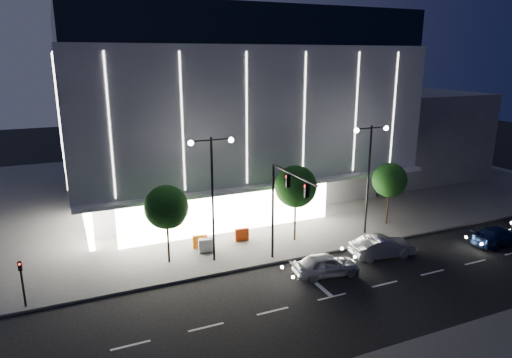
{
  "coord_description": "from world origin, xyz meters",
  "views": [
    {
      "loc": [
        -12.24,
        -22.44,
        14.17
      ],
      "look_at": [
        1.38,
        8.61,
        5.0
      ],
      "focal_mm": 32.0,
      "sensor_mm": 36.0,
      "label": 1
    }
  ],
  "objects_px": {
    "tree_left": "(167,209)",
    "car_second": "(382,247)",
    "ped_signal_far": "(22,279)",
    "barrier_b": "(206,246)",
    "barrier_a": "(200,242)",
    "street_lamp_east": "(369,164)",
    "street_lamp_west": "(212,181)",
    "tree_mid": "(296,189)",
    "car_lead": "(326,265)",
    "barrier_d": "(207,245)",
    "barrier_c": "(242,234)",
    "traffic_mast": "(283,198)",
    "car_third": "(499,236)",
    "tree_right": "(389,182)"
  },
  "relations": [
    {
      "from": "street_lamp_east",
      "to": "barrier_d",
      "type": "relative_size",
      "value": 8.18
    },
    {
      "from": "street_lamp_east",
      "to": "barrier_a",
      "type": "relative_size",
      "value": 8.18
    },
    {
      "from": "street_lamp_east",
      "to": "car_second",
      "type": "height_order",
      "value": "street_lamp_east"
    },
    {
      "from": "tree_left",
      "to": "barrier_a",
      "type": "bearing_deg",
      "value": 28.37
    },
    {
      "from": "tree_left",
      "to": "tree_mid",
      "type": "distance_m",
      "value": 10.0
    },
    {
      "from": "tree_mid",
      "to": "barrier_a",
      "type": "relative_size",
      "value": 5.59
    },
    {
      "from": "car_second",
      "to": "traffic_mast",
      "type": "bearing_deg",
      "value": 86.11
    },
    {
      "from": "car_second",
      "to": "ped_signal_far",
      "type": "bearing_deg",
      "value": 90.46
    },
    {
      "from": "traffic_mast",
      "to": "barrier_d",
      "type": "relative_size",
      "value": 6.43
    },
    {
      "from": "barrier_d",
      "to": "barrier_b",
      "type": "bearing_deg",
      "value": -105.16
    },
    {
      "from": "car_lead",
      "to": "car_second",
      "type": "xyz_separation_m",
      "value": [
        5.33,
        0.87,
        0.02
      ]
    },
    {
      "from": "tree_left",
      "to": "barrier_b",
      "type": "bearing_deg",
      "value": 10.2
    },
    {
      "from": "tree_mid",
      "to": "car_lead",
      "type": "relative_size",
      "value": 1.38
    },
    {
      "from": "street_lamp_west",
      "to": "barrier_c",
      "type": "relative_size",
      "value": 8.18
    },
    {
      "from": "street_lamp_west",
      "to": "barrier_b",
      "type": "height_order",
      "value": "street_lamp_west"
    },
    {
      "from": "ped_signal_far",
      "to": "car_lead",
      "type": "distance_m",
      "value": 18.53
    },
    {
      "from": "ped_signal_far",
      "to": "barrier_b",
      "type": "xyz_separation_m",
      "value": [
        11.89,
        3.04,
        -1.24
      ]
    },
    {
      "from": "car_lead",
      "to": "car_third",
      "type": "relative_size",
      "value": 0.92
    },
    {
      "from": "tree_left",
      "to": "tree_mid",
      "type": "xyz_separation_m",
      "value": [
        10.0,
        0.0,
        0.3
      ]
    },
    {
      "from": "barrier_b",
      "to": "barrier_d",
      "type": "bearing_deg",
      "value": 62.65
    },
    {
      "from": "car_third",
      "to": "barrier_a",
      "type": "relative_size",
      "value": 4.39
    },
    {
      "from": "tree_left",
      "to": "barrier_d",
      "type": "xyz_separation_m",
      "value": [
        2.95,
        0.64,
        -3.38
      ]
    },
    {
      "from": "tree_right",
      "to": "ped_signal_far",
      "type": "bearing_deg",
      "value": -174.86
    },
    {
      "from": "barrier_d",
      "to": "ped_signal_far",
      "type": "bearing_deg",
      "value": -146.08
    },
    {
      "from": "car_lead",
      "to": "car_third",
      "type": "height_order",
      "value": "car_lead"
    },
    {
      "from": "traffic_mast",
      "to": "car_lead",
      "type": "distance_m",
      "value": 5.3
    },
    {
      "from": "traffic_mast",
      "to": "car_second",
      "type": "height_order",
      "value": "traffic_mast"
    },
    {
      "from": "traffic_mast",
      "to": "tree_left",
      "type": "bearing_deg",
      "value": 152.16
    },
    {
      "from": "tree_mid",
      "to": "car_second",
      "type": "xyz_separation_m",
      "value": [
        4.47,
        -5.08,
        -3.55
      ]
    },
    {
      "from": "street_lamp_east",
      "to": "barrier_a",
      "type": "height_order",
      "value": "street_lamp_east"
    },
    {
      "from": "ped_signal_far",
      "to": "car_lead",
      "type": "xyz_separation_m",
      "value": [
        18.17,
        -3.43,
        -1.13
      ]
    },
    {
      "from": "ped_signal_far",
      "to": "barrier_a",
      "type": "relative_size",
      "value": 2.73
    },
    {
      "from": "street_lamp_west",
      "to": "tree_mid",
      "type": "bearing_deg",
      "value": 8.26
    },
    {
      "from": "barrier_c",
      "to": "barrier_b",
      "type": "bearing_deg",
      "value": -156.65
    },
    {
      "from": "street_lamp_west",
      "to": "car_lead",
      "type": "xyz_separation_m",
      "value": [
        6.17,
        -4.93,
        -5.2
      ]
    },
    {
      "from": "car_second",
      "to": "barrier_c",
      "type": "height_order",
      "value": "car_second"
    },
    {
      "from": "ped_signal_far",
      "to": "barrier_a",
      "type": "distance_m",
      "value": 12.43
    },
    {
      "from": "street_lamp_west",
      "to": "car_third",
      "type": "relative_size",
      "value": 1.86
    },
    {
      "from": "street_lamp_west",
      "to": "ped_signal_far",
      "type": "relative_size",
      "value": 3.0
    },
    {
      "from": "tree_left",
      "to": "car_second",
      "type": "xyz_separation_m",
      "value": [
        14.47,
        -5.08,
        -3.25
      ]
    },
    {
      "from": "street_lamp_west",
      "to": "car_lead",
      "type": "relative_size",
      "value": 2.02
    },
    {
      "from": "ped_signal_far",
      "to": "barrier_c",
      "type": "xyz_separation_m",
      "value": [
        15.13,
        4.02,
        -1.24
      ]
    },
    {
      "from": "barrier_b",
      "to": "barrier_c",
      "type": "relative_size",
      "value": 1.0
    },
    {
      "from": "barrier_a",
      "to": "barrier_c",
      "type": "relative_size",
      "value": 1.0
    },
    {
      "from": "street_lamp_east",
      "to": "car_lead",
      "type": "xyz_separation_m",
      "value": [
        -6.83,
        -4.93,
        -5.2
      ]
    },
    {
      "from": "car_lead",
      "to": "barrier_a",
      "type": "distance_m",
      "value": 9.83
    },
    {
      "from": "street_lamp_west",
      "to": "car_second",
      "type": "relative_size",
      "value": 1.9
    },
    {
      "from": "tree_right",
      "to": "barrier_c",
      "type": "bearing_deg",
      "value": 173.37
    },
    {
      "from": "tree_right",
      "to": "car_third",
      "type": "bearing_deg",
      "value": -52.96
    },
    {
      "from": "street_lamp_east",
      "to": "tree_right",
      "type": "xyz_separation_m",
      "value": [
        3.03,
        1.02,
        -2.07
      ]
    }
  ]
}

